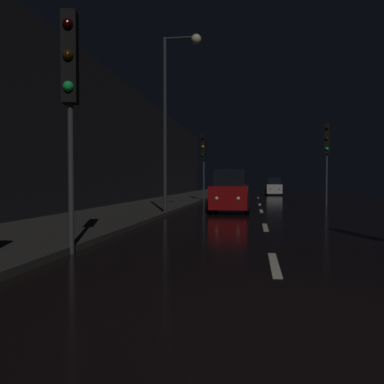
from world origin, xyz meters
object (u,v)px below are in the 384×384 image
Objects in this scene: car_distant_taillights at (274,187)px; traffic_light_near_left at (70,78)px; traffic_light_far_left at (204,152)px; traffic_light_far_right at (327,146)px; car_approaching_headlights at (230,192)px; streetlamp_overhead at (174,98)px.

traffic_light_near_left is at bearing 170.69° from car_distant_taillights.
traffic_light_far_left is 0.98× the size of traffic_light_far_right.
car_distant_taillights is at bearing 156.37° from traffic_light_near_left.
car_distant_taillights is (3.33, 24.22, -0.08)m from car_approaching_headlights.
traffic_light_far_right is (8.17, -3.62, 0.07)m from traffic_light_far_left.
traffic_light_far_right reaches higher than car_approaching_headlights.
traffic_light_near_left is 1.00× the size of traffic_light_far_left.
traffic_light_far_left is 10.02m from car_approaching_headlights.
traffic_light_far_left is (0.09, 21.38, -0.02)m from traffic_light_near_left.
streetlamp_overhead is (-7.93, -8.43, 1.44)m from traffic_light_far_right.
traffic_light_far_left is 1.20× the size of car_approaching_headlights.
traffic_light_far_left is 1.31× the size of car_distant_taillights.
streetlamp_overhead is at bearing -39.93° from car_approaching_headlights.
traffic_light_near_left is 36.88m from car_distant_taillights.
car_approaching_headlights is at bearing 50.07° from streetlamp_overhead.
traffic_light_far_left reaches higher than car_distant_taillights.
traffic_light_far_right is 0.65× the size of streetlamp_overhead.
traffic_light_far_right reaches higher than car_distant_taillights.
traffic_light_far_right is 8.48m from car_approaching_headlights.
traffic_light_far_left is 16.26m from car_distant_taillights.
traffic_light_near_left is 1.31× the size of car_distant_taillights.
traffic_light_far_left is 12.15m from streetlamp_overhead.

